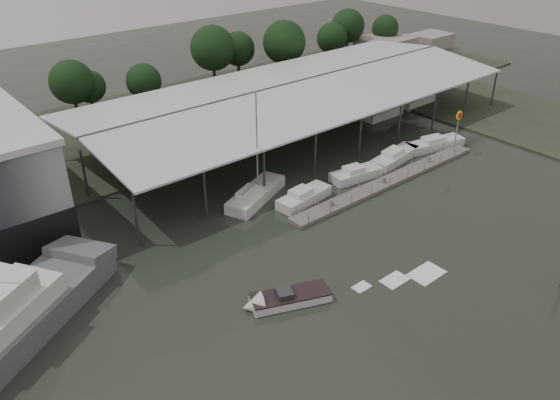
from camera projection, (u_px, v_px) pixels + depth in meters
ground at (364, 279)px, 45.43m from camera, size 200.00×200.00×0.00m
land_strip_far at (133, 131)px, 73.48m from camera, size 140.00×30.00×0.30m
land_strip_east at (528, 119)px, 77.19m from camera, size 20.00×60.00×0.30m
covered_boat_shed at (296, 87)px, 70.64m from camera, size 58.24×24.00×6.96m
floating_dock at (389, 181)px, 60.39m from camera, size 28.00×2.00×1.40m
shell_fuel_sign at (458, 124)px, 65.26m from camera, size 1.10×0.18×5.55m
distant_commercial_buildings at (400, 46)px, 107.38m from camera, size 22.00×8.00×4.00m
grey_trawler at (18, 313)px, 39.36m from camera, size 17.85×13.90×8.84m
white_sailboat at (255, 195)px, 56.77m from camera, size 8.77×5.70×11.72m
speedboat_underway at (283, 299)px, 42.52m from camera, size 17.13×8.27×2.00m
moored_cruiser_0 at (304, 197)px, 56.41m from camera, size 6.67×2.98×1.70m
moored_cruiser_1 at (356, 174)px, 60.99m from camera, size 6.30×3.12×1.70m
moored_cruiser_2 at (395, 157)px, 65.01m from camera, size 7.89×3.31×1.70m
moored_cruiser_3 at (435, 144)px, 68.39m from camera, size 8.07×4.03×1.70m
horizon_tree_line at (253, 48)px, 88.75m from camera, size 66.59×12.09×10.48m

